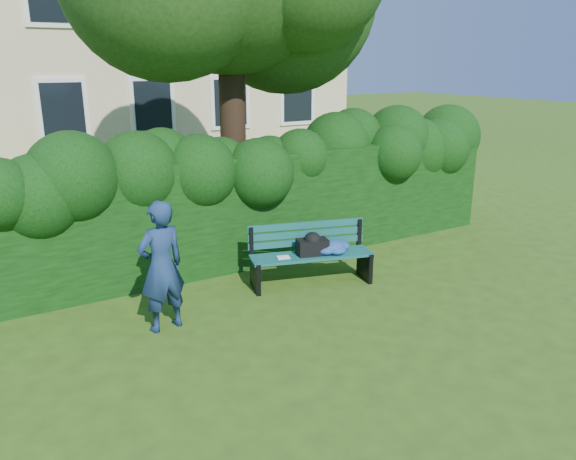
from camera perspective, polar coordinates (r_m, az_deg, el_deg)
ground at (r=7.66m, az=2.34°, el=-7.94°), size 80.00×80.00×0.00m
hedge at (r=9.17m, az=-5.17°, el=2.18°), size 10.00×1.00×1.80m
park_bench at (r=8.33m, az=2.85°, el=-2.15°), size 1.88×1.03×0.89m
man_reading at (r=6.96m, az=-12.73°, el=-3.64°), size 0.66×0.49×1.64m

